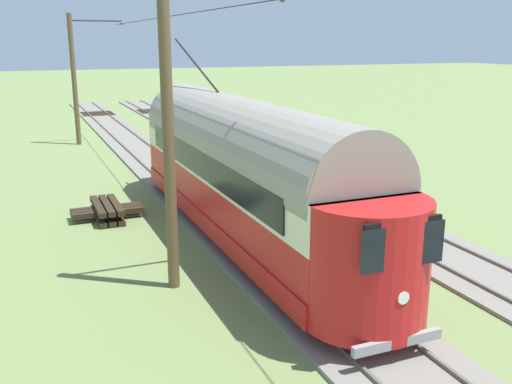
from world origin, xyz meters
TOP-DOWN VIEW (x-y plane):
  - ground_plane at (0.00, 0.00)m, footprint 220.00×220.00m
  - track_streetcar_siding at (-2.34, -0.31)m, footprint 2.80×80.00m
  - track_adjacent_siding at (2.34, -0.31)m, footprint 2.80×80.00m
  - vintage_streetcar at (2.34, 2.23)m, footprint 2.65×16.05m
  - catenary_pole_foreground at (5.15, -16.94)m, footprint 3.11×0.28m
  - catenary_pole_mid_near at (5.15, 4.98)m, footprint 3.11×0.28m
  - overhead_wire_run at (2.40, 4.17)m, footprint 2.91×47.85m
  - spare_tie_stack at (5.91, -1.44)m, footprint 2.40×2.40m

SIDE VIEW (x-z plane):
  - ground_plane at x=0.00m, z-range 0.00..0.00m
  - track_streetcar_siding at x=-2.34m, z-range -0.04..0.14m
  - track_adjacent_siding at x=2.34m, z-range -0.04..0.14m
  - spare_tie_stack at x=5.91m, z-range 0.00..0.54m
  - vintage_streetcar at x=2.34m, z-range -0.67..5.18m
  - catenary_pole_foreground at x=5.15m, z-range 0.18..7.62m
  - catenary_pole_mid_near at x=5.15m, z-range 0.18..7.62m
  - overhead_wire_run at x=2.40m, z-range 6.81..6.99m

